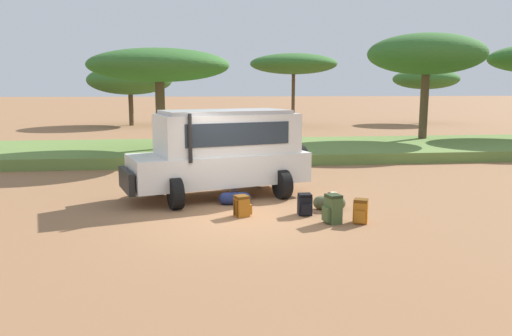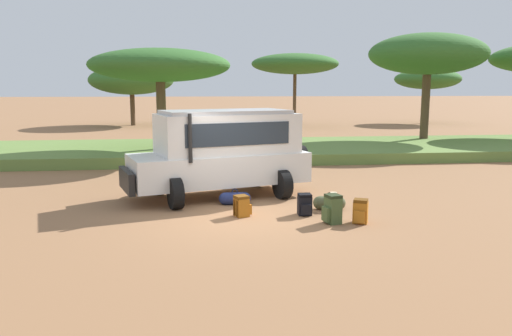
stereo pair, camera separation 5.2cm
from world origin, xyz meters
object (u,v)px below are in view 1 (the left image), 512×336
object	(u,v)px
backpack_beside_front_wheel	(305,205)
backpack_outermost	(242,206)
duffel_bag_soft_canvas	(235,198)
acacia_tree_far_left	(130,80)
backpack_cluster_center	(361,211)
acacia_tree_right_mid	(427,55)
acacia_tree_left_mid	(159,66)
acacia_tree_distant_right	(426,79)
acacia_tree_centre_back	(294,64)
backpack_near_rear_wheel	(333,209)
safari_vehicle	(222,151)
duffel_bag_low_black_case	(329,203)

from	to	relation	value
backpack_beside_front_wheel	backpack_outermost	size ratio (longest dim) A/B	1.02
duffel_bag_soft_canvas	acacia_tree_far_left	xyz separation A→B (m)	(-6.10, 28.74, 3.46)
backpack_cluster_center	acacia_tree_right_mid	xyz separation A→B (m)	(8.06, 13.95, 4.44)
acacia_tree_left_mid	acacia_tree_distant_right	size ratio (longest dim) A/B	1.02
backpack_cluster_center	acacia_tree_centre_back	size ratio (longest dim) A/B	0.08
backpack_outermost	acacia_tree_left_mid	world-z (taller)	acacia_tree_left_mid
acacia_tree_centre_back	acacia_tree_distant_right	xyz separation A→B (m)	(11.87, 1.90, -1.11)
duffel_bag_soft_canvas	acacia_tree_right_mid	bearing A→B (deg)	47.59
acacia_tree_distant_right	acacia_tree_right_mid	bearing A→B (deg)	-115.64
backpack_near_rear_wheel	acacia_tree_distant_right	xyz separation A→B (m)	(16.59, 30.34, 3.43)
acacia_tree_far_left	acacia_tree_centre_back	xyz separation A→B (m)	(12.89, -2.41, 1.25)
backpack_beside_front_wheel	backpack_cluster_center	world-z (taller)	backpack_cluster_center
safari_vehicle	duffel_bag_low_black_case	world-z (taller)	safari_vehicle
backpack_near_rear_wheel	acacia_tree_far_left	distance (m)	32.08
duffel_bag_low_black_case	acacia_tree_far_left	xyz separation A→B (m)	(-8.44, 29.59, 3.44)
backpack_beside_front_wheel	acacia_tree_distant_right	world-z (taller)	acacia_tree_distant_right
backpack_outermost	acacia_tree_far_left	size ratio (longest dim) A/B	0.07
acacia_tree_distant_right	backpack_cluster_center	bearing A→B (deg)	-117.68
safari_vehicle	backpack_cluster_center	bearing A→B (deg)	-47.81
duffel_bag_low_black_case	acacia_tree_centre_back	world-z (taller)	acacia_tree_centre_back
backpack_near_rear_wheel	acacia_tree_far_left	bearing A→B (deg)	104.83
backpack_near_rear_wheel	acacia_tree_distant_right	bearing A→B (deg)	61.33
safari_vehicle	duffel_bag_low_black_case	distance (m)	3.42
backpack_cluster_center	acacia_tree_far_left	xyz separation A→B (m)	(-8.80, 30.92, 3.35)
duffel_bag_soft_canvas	acacia_tree_distant_right	world-z (taller)	acacia_tree_distant_right
backpack_near_rear_wheel	acacia_tree_right_mid	xyz separation A→B (m)	(8.69, 13.87, 4.39)
backpack_cluster_center	backpack_near_rear_wheel	bearing A→B (deg)	173.15
duffel_bag_low_black_case	acacia_tree_centre_back	bearing A→B (deg)	80.70
duffel_bag_low_black_case	safari_vehicle	bearing A→B (deg)	143.36
acacia_tree_far_left	acacia_tree_centre_back	distance (m)	13.17
duffel_bag_low_black_case	acacia_tree_distant_right	size ratio (longest dim) A/B	0.14
safari_vehicle	acacia_tree_far_left	distance (m)	28.36
backpack_beside_front_wheel	acacia_tree_right_mid	bearing A→B (deg)	54.98
safari_vehicle	acacia_tree_left_mid	distance (m)	8.52
safari_vehicle	backpack_cluster_center	xyz separation A→B (m)	(2.96, -3.26, -1.02)
backpack_near_rear_wheel	backpack_outermost	size ratio (longest dim) A/B	1.31
duffel_bag_soft_canvas	acacia_tree_centre_back	bearing A→B (deg)	75.55
backpack_outermost	duffel_bag_low_black_case	size ratio (longest dim) A/B	0.63
backpack_outermost	acacia_tree_distant_right	distance (m)	35.02
backpack_outermost	acacia_tree_centre_back	size ratio (longest dim) A/B	0.07
duffel_bag_soft_canvas	acacia_tree_distant_right	xyz separation A→B (m)	(18.66, 28.24, 3.59)
acacia_tree_far_left	backpack_near_rear_wheel	bearing A→B (deg)	-75.17
safari_vehicle	backpack_beside_front_wheel	distance (m)	3.19
safari_vehicle	acacia_tree_centre_back	bearing A→B (deg)	74.41
backpack_cluster_center	acacia_tree_left_mid	world-z (taller)	acacia_tree_left_mid
backpack_cluster_center	backpack_near_rear_wheel	distance (m)	0.64
backpack_beside_front_wheel	acacia_tree_left_mid	distance (m)	11.55
backpack_cluster_center	acacia_tree_centre_back	xyz separation A→B (m)	(4.09, 28.51, 4.60)
backpack_beside_front_wheel	acacia_tree_distant_right	bearing A→B (deg)	59.99
backpack_beside_front_wheel	backpack_outermost	distance (m)	1.53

